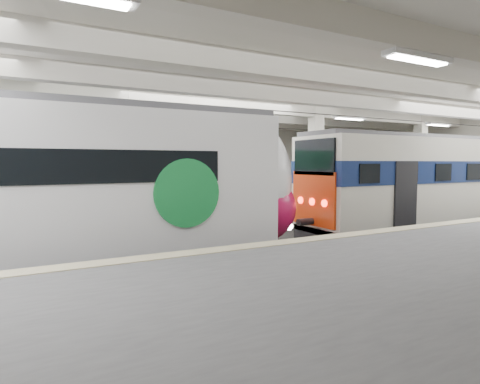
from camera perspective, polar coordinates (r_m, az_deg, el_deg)
station_hall at (r=11.37m, az=6.38°, el=5.37°), size 36.00×24.00×5.75m
modern_emu at (r=11.16m, az=-21.48°, el=-0.08°), size 14.11×2.91×4.54m
older_rer at (r=18.71m, az=25.06°, el=1.21°), size 12.34×2.72×4.12m
far_train at (r=16.57m, az=-26.60°, el=2.04°), size 15.53×3.64×4.87m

